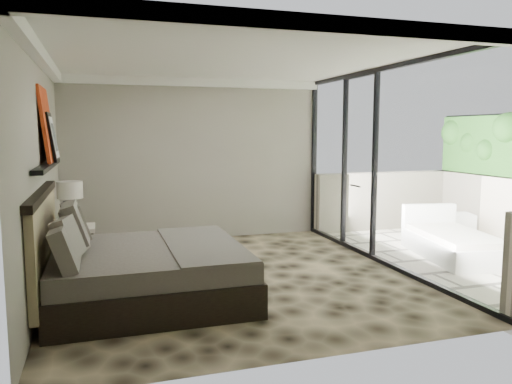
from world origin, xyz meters
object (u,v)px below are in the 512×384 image
object	(u,v)px
ottoman	(458,226)
lounger	(452,243)
nightstand	(75,243)
table_lamp	(70,198)
bed	(139,269)

from	to	relation	value
ottoman	lounger	world-z (taller)	lounger
ottoman	nightstand	bearing A→B (deg)	176.77
nightstand	table_lamp	distance (m)	0.66
nightstand	lounger	world-z (taller)	lounger
bed	table_lamp	bearing A→B (deg)	111.73
ottoman	lounger	size ratio (longest dim) A/B	0.24
nightstand	ottoman	world-z (taller)	nightstand
bed	lounger	xyz separation A→B (m)	(4.67, 0.57, -0.14)
bed	table_lamp	distance (m)	2.27
bed	lounger	world-z (taller)	bed
table_lamp	nightstand	bearing A→B (deg)	-47.11
nightstand	ottoman	bearing A→B (deg)	13.99
bed	lounger	bearing A→B (deg)	6.98
table_lamp	ottoman	world-z (taller)	table_lamp
table_lamp	lounger	world-z (taller)	table_lamp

